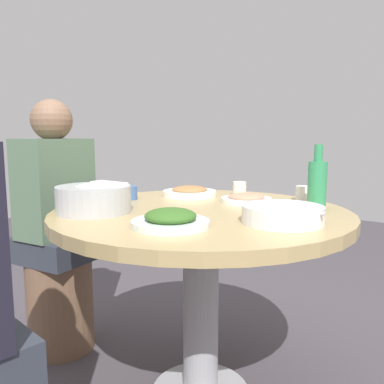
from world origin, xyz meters
The scene contains 12 objects.
round_dining_table centered at (0.00, 0.00, 0.63)m, with size 1.12×1.12×0.77m.
rice_bowl centered at (0.29, 0.27, 0.82)m, with size 0.27×0.27×0.11m.
soup_bowl centered at (-0.34, 0.05, 0.80)m, with size 0.28×0.26×0.06m.
dish_shrimp centered at (-0.07, -0.24, 0.79)m, with size 0.21×0.21×0.04m.
dish_greens centered at (-0.08, 0.30, 0.79)m, with size 0.24×0.24×0.06m.
dish_tofu_braise centered at (0.23, -0.26, 0.79)m, with size 0.25×0.25×0.05m.
green_bottle centered at (-0.36, -0.25, 0.87)m, with size 0.07×0.07×0.25m.
tea_cup_near centered at (-0.25, -0.42, 0.80)m, with size 0.07×0.07×0.06m, color white.
tea_cup_far centered at (0.05, -0.40, 0.80)m, with size 0.06×0.06×0.06m, color silver.
tea_cup_side centered at (0.39, -0.02, 0.80)m, with size 0.07×0.07×0.06m, color #3B609D.
stool_for_diner_left centered at (0.78, 0.08, 0.23)m, with size 0.32×0.32×0.46m, color brown.
diner_left centered at (0.78, 0.08, 0.77)m, with size 0.37×0.36×0.76m.
Camera 1 is at (-0.81, 1.24, 1.05)m, focal length 37.19 mm.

